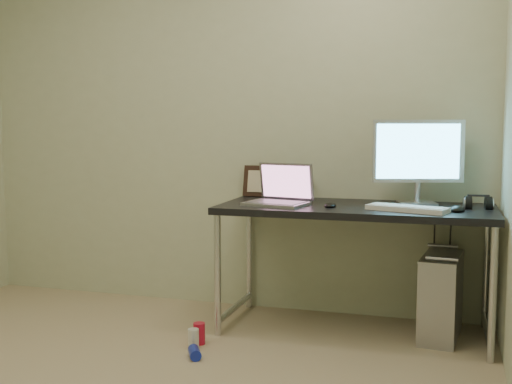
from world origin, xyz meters
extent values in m
cube|color=beige|center=(0.00, 1.75, 1.25)|extent=(3.50, 0.02, 2.50)
cube|color=black|center=(0.94, 1.41, 0.73)|extent=(1.57, 0.69, 0.04)
cylinder|color=silver|center=(0.20, 1.10, 0.35)|extent=(0.04, 0.04, 0.71)
cylinder|color=silver|center=(0.20, 1.71, 0.35)|extent=(0.04, 0.04, 0.71)
cylinder|color=silver|center=(1.69, 1.10, 0.35)|extent=(0.04, 0.04, 0.71)
cylinder|color=silver|center=(1.69, 1.71, 0.35)|extent=(0.04, 0.04, 0.71)
cylinder|color=silver|center=(0.20, 1.41, 0.08)|extent=(0.04, 0.61, 0.04)
cylinder|color=silver|center=(1.69, 1.41, 0.08)|extent=(0.04, 0.61, 0.04)
cube|color=#B4B4B9|center=(1.43, 1.44, 0.24)|extent=(0.25, 0.48, 0.48)
cylinder|color=silver|center=(1.43, 1.25, 0.50)|extent=(0.17, 0.04, 0.02)
cylinder|color=silver|center=(1.43, 1.63, 0.50)|extent=(0.17, 0.04, 0.02)
cylinder|color=black|center=(1.38, 1.70, 0.40)|extent=(0.01, 0.16, 0.69)
cylinder|color=black|center=(1.47, 1.68, 0.38)|extent=(0.02, 0.11, 0.71)
cylinder|color=red|center=(0.15, 0.93, 0.06)|extent=(0.07, 0.07, 0.12)
cylinder|color=silver|center=(0.15, 0.85, 0.05)|extent=(0.08, 0.08, 0.11)
cylinder|color=#1729B7|center=(0.21, 0.72, 0.03)|extent=(0.11, 0.12, 0.06)
cube|color=silver|center=(0.49, 1.29, 0.76)|extent=(0.39, 0.31, 0.02)
cube|color=slate|center=(0.49, 1.29, 0.77)|extent=(0.34, 0.26, 0.00)
cube|color=gray|center=(0.52, 1.43, 0.88)|extent=(0.35, 0.12, 0.22)
cube|color=#77465F|center=(0.52, 1.42, 0.88)|extent=(0.31, 0.10, 0.19)
cube|color=silver|center=(1.28, 1.56, 0.76)|extent=(0.25, 0.21, 0.02)
cylinder|color=silver|center=(1.28, 1.58, 0.82)|extent=(0.03, 0.03, 0.12)
cube|color=silver|center=(1.28, 1.57, 1.06)|extent=(0.52, 0.19, 0.37)
cube|color=#5BC4EF|center=(1.28, 1.55, 1.06)|extent=(0.46, 0.14, 0.32)
cube|color=silver|center=(1.24, 1.26, 0.76)|extent=(0.46, 0.27, 0.03)
ellipsoid|color=black|center=(1.50, 1.31, 0.77)|extent=(0.10, 0.13, 0.04)
ellipsoid|color=black|center=(0.81, 1.30, 0.77)|extent=(0.07, 0.11, 0.04)
cylinder|color=black|center=(1.56, 1.47, 0.78)|extent=(0.04, 0.09, 0.09)
cylinder|color=black|center=(1.67, 1.47, 0.78)|extent=(0.04, 0.09, 0.09)
cube|color=black|center=(1.62, 1.47, 0.82)|extent=(0.12, 0.03, 0.01)
cube|color=black|center=(0.29, 1.70, 0.85)|extent=(0.26, 0.08, 0.21)
cylinder|color=silver|center=(0.60, 1.70, 0.80)|extent=(0.01, 0.01, 0.10)
cylinder|color=silver|center=(0.60, 1.70, 0.86)|extent=(0.05, 0.04, 0.04)
camera|label=1|loc=(1.46, -2.30, 1.22)|focal=45.00mm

